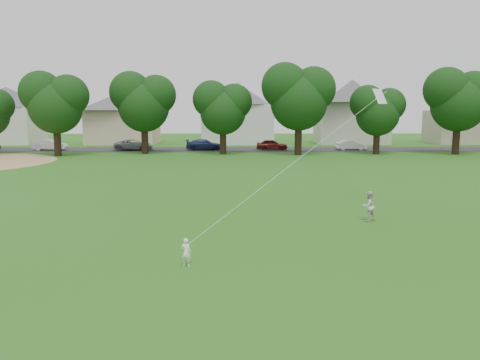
{
  "coord_description": "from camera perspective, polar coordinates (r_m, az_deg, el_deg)",
  "views": [
    {
      "loc": [
        -0.52,
        -14.07,
        4.72
      ],
      "look_at": [
        -0.31,
        2.0,
        2.3
      ],
      "focal_mm": 35.0,
      "sensor_mm": 36.0,
      "label": 1
    }
  ],
  "objects": [
    {
      "name": "older_boy",
      "position": [
        20.71,
        15.4,
        -3.08
      ],
      "size": [
        0.78,
        0.71,
        1.3
      ],
      "primitive_type": "imported",
      "rotation": [
        0.0,
        0.0,
        3.56
      ],
      "color": "silver",
      "rests_on": "ground"
    },
    {
      "name": "toddler",
      "position": [
        14.46,
        -6.59,
        -8.73
      ],
      "size": [
        0.37,
        0.31,
        0.87
      ],
      "primitive_type": "imported",
      "rotation": [
        0.0,
        0.0,
        2.76
      ],
      "color": "white",
      "rests_on": "ground"
    },
    {
      "name": "parked_cars",
      "position": [
        55.94,
        -9.95,
        4.25
      ],
      "size": [
        46.96,
        2.36,
        1.28
      ],
      "color": "black",
      "rests_on": "ground"
    },
    {
      "name": "tree_row",
      "position": [
        49.78,
        3.18,
        9.98
      ],
      "size": [
        80.11,
        8.66,
        9.83
      ],
      "color": "black",
      "rests_on": "ground"
    },
    {
      "name": "ground",
      "position": [
        14.85,
        1.32,
        -9.97
      ],
      "size": [
        160.0,
        160.0,
        0.0
      ],
      "primitive_type": "plane",
      "color": "#295F15",
      "rests_on": "ground"
    },
    {
      "name": "house_row",
      "position": [
        66.09,
        0.58,
        8.77
      ],
      "size": [
        76.5,
        14.08,
        10.47
      ],
      "color": "white",
      "rests_on": "ground"
    },
    {
      "name": "kite",
      "position": [
        18.63,
        7.96,
        3.18
      ],
      "size": [
        4.74,
        5.01,
        13.43
      ],
      "color": "white",
      "rests_on": "ground"
    },
    {
      "name": "street",
      "position": [
        56.27,
        -0.22,
        3.76
      ],
      "size": [
        90.0,
        7.0,
        0.01
      ],
      "primitive_type": "cube",
      "color": "#2D2D30",
      "rests_on": "ground"
    }
  ]
}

